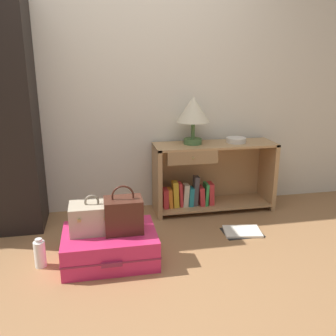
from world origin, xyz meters
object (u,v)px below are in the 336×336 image
Objects in this scene: bottle at (40,254)px; table_lamp at (193,111)px; handbag at (123,215)px; suitcase_large at (110,246)px; bookshelf at (208,177)px; bowl at (236,140)px; train_case at (93,218)px; open_book_on_floor at (242,232)px.

table_lamp is at bearing 31.50° from bottle.
handbag is (-0.73, -0.83, -0.61)m from table_lamp.
handbag is 0.65m from bottle.
suitcase_large is 0.49m from bottle.
bookshelf is at bearing 42.66° from handbag.
bowl is (0.26, -0.01, 0.36)m from bookshelf.
table_lamp reaches higher than train_case.
train_case is at bearing -150.95° from bowl.
suitcase_large is 3.14× the size of bottle.
open_book_on_floor is at bearing 11.69° from suitcase_large.
bowl is 2.00m from bottle.
bottle is (-1.75, -0.79, -0.58)m from bowl.
bowl reaches higher than open_book_on_floor.
bottle is at bearing 179.17° from suitcase_large.
train_case is (-1.37, -0.76, -0.35)m from bowl.
handbag is (0.22, -0.04, 0.02)m from train_case.
table_lamp reaches higher than bowl.
bowl is (0.42, -0.02, -0.28)m from table_lamp.
bottle is (-1.49, -0.80, -0.22)m from bookshelf.
train_case is 0.92× the size of handbag.
handbag is 1.03× the size of open_book_on_floor.
bottle is at bearing 178.67° from handbag.
suitcase_large is at bearing -135.44° from table_lamp.
train_case is 1.50× the size of bottle.
train_case reaches higher than open_book_on_floor.
bookshelf is 1.30m from suitcase_large.
bottle is (-0.60, 0.01, -0.26)m from handbag.
table_lamp reaches higher than open_book_on_floor.
bowl is 0.55× the size of open_book_on_floor.
bookshelf is 5.35× the size of bottle.
bookshelf is at bearing 28.37° from bottle.
train_case reaches higher than suitcase_large.
table_lamp is 1.26m from handbag.
open_book_on_floor is (-0.13, -0.56, -0.68)m from bowl.
table_lamp is 1.26× the size of handbag.
bowl is at bearing 24.30° from bottle.
bookshelf reaches higher than bottle.
train_case is 0.95× the size of open_book_on_floor.
bookshelf is at bearing -3.58° from table_lamp.
bookshelf is at bearing 176.86° from bowl.
bookshelf is at bearing 39.21° from suitcase_large.
train_case is (-0.11, 0.04, 0.22)m from suitcase_large.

